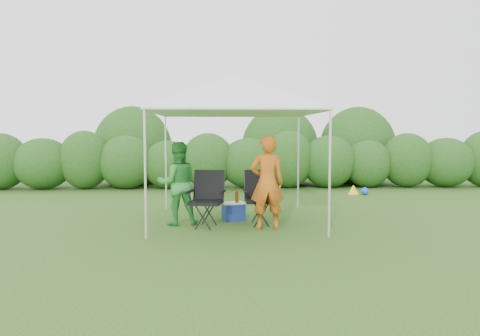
{
  "coord_description": "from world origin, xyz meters",
  "views": [
    {
      "loc": [
        -0.33,
        -8.55,
        1.72
      ],
      "look_at": [
        0.09,
        0.4,
        1.05
      ],
      "focal_mm": 35.0,
      "sensor_mm": 36.0,
      "label": 1
    }
  ],
  "objects_px": {
    "canopy": "(235,94)",
    "cooler": "(234,211)",
    "chair_left": "(207,195)",
    "chair_right": "(260,194)",
    "man": "(267,183)",
    "woman": "(178,183)"
  },
  "relations": [
    {
      "from": "woman",
      "to": "cooler",
      "type": "relative_size",
      "value": 3.11
    },
    {
      "from": "chair_right",
      "to": "woman",
      "type": "height_order",
      "value": "woman"
    },
    {
      "from": "chair_right",
      "to": "man",
      "type": "relative_size",
      "value": 0.6
    },
    {
      "from": "chair_right",
      "to": "man",
      "type": "height_order",
      "value": "man"
    },
    {
      "from": "chair_right",
      "to": "cooler",
      "type": "height_order",
      "value": "chair_right"
    },
    {
      "from": "man",
      "to": "woman",
      "type": "height_order",
      "value": "man"
    },
    {
      "from": "chair_left",
      "to": "canopy",
      "type": "bearing_deg",
      "value": 55.8
    },
    {
      "from": "chair_left",
      "to": "woman",
      "type": "distance_m",
      "value": 0.62
    },
    {
      "from": "chair_left",
      "to": "chair_right",
      "type": "bearing_deg",
      "value": 25.45
    },
    {
      "from": "chair_right",
      "to": "woman",
      "type": "relative_size",
      "value": 0.65
    },
    {
      "from": "chair_left",
      "to": "man",
      "type": "distance_m",
      "value": 1.15
    },
    {
      "from": "chair_right",
      "to": "chair_left",
      "type": "bearing_deg",
      "value": -167.78
    },
    {
      "from": "chair_left",
      "to": "woman",
      "type": "relative_size",
      "value": 0.66
    },
    {
      "from": "chair_left",
      "to": "cooler",
      "type": "height_order",
      "value": "chair_left"
    },
    {
      "from": "canopy",
      "to": "chair_left",
      "type": "height_order",
      "value": "canopy"
    },
    {
      "from": "canopy",
      "to": "cooler",
      "type": "relative_size",
      "value": 6.19
    },
    {
      "from": "cooler",
      "to": "chair_left",
      "type": "bearing_deg",
      "value": -148.46
    },
    {
      "from": "cooler",
      "to": "canopy",
      "type": "bearing_deg",
      "value": -88.51
    },
    {
      "from": "chair_left",
      "to": "man",
      "type": "relative_size",
      "value": 0.62
    },
    {
      "from": "canopy",
      "to": "cooler",
      "type": "bearing_deg",
      "value": 108.38
    },
    {
      "from": "canopy",
      "to": "chair_left",
      "type": "xyz_separation_m",
      "value": [
        -0.53,
        -0.49,
        -1.88
      ]
    },
    {
      "from": "canopy",
      "to": "cooler",
      "type": "height_order",
      "value": "canopy"
    }
  ]
}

